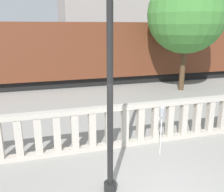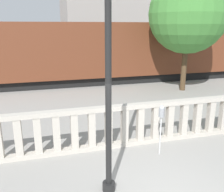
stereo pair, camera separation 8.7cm
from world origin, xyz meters
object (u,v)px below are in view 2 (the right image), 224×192
object	(u,v)px
train_far	(29,40)
tree_left	(188,14)
parking_meter	(161,116)
lamppost	(108,9)
train_near	(119,51)

from	to	relation	value
train_far	tree_left	world-z (taller)	tree_left
parking_meter	tree_left	size ratio (longest dim) A/B	0.23
parking_meter	train_far	xyz separation A→B (m)	(-4.51, 28.62, 0.75)
parking_meter	train_far	distance (m)	28.99
tree_left	train_far	bearing A→B (deg)	112.77
lamppost	parking_meter	world-z (taller)	lamppost
train_near	parking_meter	bearing A→B (deg)	-100.72
lamppost	train_far	xyz separation A→B (m)	(-2.65, 29.83, -1.97)
train_far	tree_left	distance (m)	23.99
lamppost	train_far	bearing A→B (deg)	95.07
parking_meter	train_near	bearing A→B (deg)	79.28
train_far	parking_meter	bearing A→B (deg)	-81.05
lamppost	parking_meter	xyz separation A→B (m)	(1.86, 1.21, -2.72)
train_near	train_far	size ratio (longest dim) A/B	1.08
lamppost	tree_left	xyz separation A→B (m)	(6.59, 7.82, 0.35)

